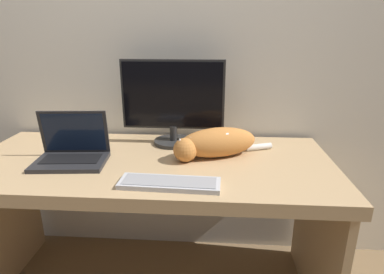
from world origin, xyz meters
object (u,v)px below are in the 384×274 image
Objects in this scene: monitor at (173,102)px; cat at (215,142)px; external_keyboard at (170,183)px; laptop at (72,152)px.

monitor is 0.33m from cat.
cat is (0.18, 0.32, 0.06)m from external_keyboard.
external_keyboard is 0.83× the size of cat.
monitor is 1.10× the size of cat.
laptop is 0.68m from cat.
monitor is 0.56m from external_keyboard.
laptop reaches higher than cat.
monitor reaches higher than laptop.
laptop is (-0.45, -0.29, -0.18)m from monitor.
external_keyboard is 0.38m from cat.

